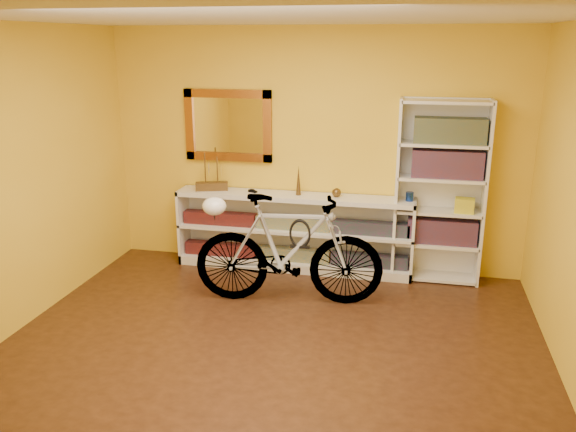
% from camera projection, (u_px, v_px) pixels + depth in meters
% --- Properties ---
extents(floor, '(4.50, 4.00, 0.01)m').
position_uv_depth(floor, '(270.00, 351.00, 4.78)').
color(floor, black).
rests_on(floor, ground).
extents(ceiling, '(4.50, 4.00, 0.01)m').
position_uv_depth(ceiling, '(266.00, 16.00, 4.03)').
color(ceiling, silver).
rests_on(ceiling, ground).
extents(back_wall, '(4.50, 0.01, 2.60)m').
position_uv_depth(back_wall, '(314.00, 151.00, 6.28)').
color(back_wall, gold).
rests_on(back_wall, ground).
extents(left_wall, '(0.01, 4.00, 2.60)m').
position_uv_depth(left_wall, '(7.00, 183.00, 4.87)').
color(left_wall, gold).
rests_on(left_wall, ground).
extents(gilt_mirror, '(0.98, 0.06, 0.78)m').
position_uv_depth(gilt_mirror, '(228.00, 126.00, 6.36)').
color(gilt_mirror, brown).
rests_on(gilt_mirror, back_wall).
extents(wall_socket, '(0.09, 0.02, 0.09)m').
position_uv_depth(wall_socket, '(393.00, 249.00, 6.38)').
color(wall_socket, silver).
rests_on(wall_socket, back_wall).
extents(console_unit, '(2.60, 0.35, 0.85)m').
position_uv_depth(console_unit, '(294.00, 232.00, 6.39)').
color(console_unit, silver).
rests_on(console_unit, floor).
extents(cd_row_lower, '(2.50, 0.13, 0.14)m').
position_uv_depth(cd_row_lower, '(293.00, 254.00, 6.45)').
color(cd_row_lower, black).
rests_on(cd_row_lower, console_unit).
extents(cd_row_upper, '(2.50, 0.13, 0.14)m').
position_uv_depth(cd_row_upper, '(293.00, 223.00, 6.34)').
color(cd_row_upper, '#1A5278').
rests_on(cd_row_upper, console_unit).
extents(model_ship, '(0.38, 0.24, 0.42)m').
position_uv_depth(model_ship, '(211.00, 172.00, 6.40)').
color(model_ship, '#422D12').
rests_on(model_ship, console_unit).
extents(toy_car, '(0.00, 0.00, 0.00)m').
position_uv_depth(toy_car, '(253.00, 192.00, 6.36)').
color(toy_car, black).
rests_on(toy_car, console_unit).
extents(bronze_ornament, '(0.06, 0.06, 0.32)m').
position_uv_depth(bronze_ornament, '(298.00, 180.00, 6.21)').
color(bronze_ornament, '#513A1B').
rests_on(bronze_ornament, console_unit).
extents(decorative_orb, '(0.10, 0.10, 0.10)m').
position_uv_depth(decorative_orb, '(337.00, 193.00, 6.16)').
color(decorative_orb, '#513A1B').
rests_on(decorative_orb, console_unit).
extents(bookcase, '(0.90, 0.30, 1.90)m').
position_uv_depth(bookcase, '(440.00, 193.00, 5.95)').
color(bookcase, silver).
rests_on(bookcase, floor).
extents(book_row_a, '(0.70, 0.22, 0.26)m').
position_uv_depth(book_row_a, '(442.00, 231.00, 6.06)').
color(book_row_a, maroon).
rests_on(book_row_a, bookcase).
extents(book_row_b, '(0.70, 0.22, 0.28)m').
position_uv_depth(book_row_b, '(447.00, 164.00, 5.85)').
color(book_row_b, maroon).
rests_on(book_row_b, bookcase).
extents(book_row_c, '(0.70, 0.22, 0.25)m').
position_uv_depth(book_row_c, '(450.00, 130.00, 5.76)').
color(book_row_c, '#174251').
rests_on(book_row_c, bookcase).
extents(travel_mug, '(0.08, 0.08, 0.18)m').
position_uv_depth(travel_mug, '(409.00, 201.00, 6.02)').
color(travel_mug, '#16369B').
rests_on(travel_mug, bookcase).
extents(red_tin, '(0.14, 0.14, 0.16)m').
position_uv_depth(red_tin, '(424.00, 134.00, 5.85)').
color(red_tin, maroon).
rests_on(red_tin, bookcase).
extents(yellow_bag, '(0.20, 0.15, 0.15)m').
position_uv_depth(yellow_bag, '(464.00, 205.00, 5.90)').
color(yellow_bag, gold).
rests_on(yellow_bag, bookcase).
extents(bicycle, '(0.70, 1.88, 1.08)m').
position_uv_depth(bicycle, '(289.00, 250.00, 5.52)').
color(bicycle, silver).
rests_on(bicycle, floor).
extents(helmet, '(0.23, 0.22, 0.17)m').
position_uv_depth(helmet, '(214.00, 206.00, 5.47)').
color(helmet, white).
rests_on(helmet, bicycle).
extents(u_lock, '(0.21, 0.02, 0.21)m').
position_uv_depth(u_lock, '(300.00, 234.00, 5.47)').
color(u_lock, black).
rests_on(u_lock, bicycle).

